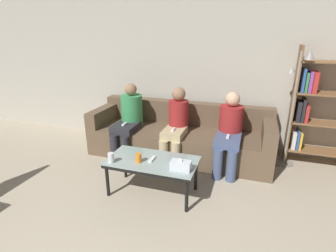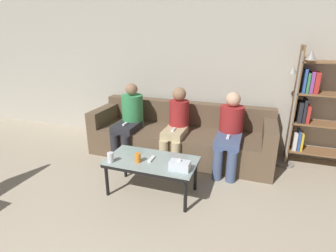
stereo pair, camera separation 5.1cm
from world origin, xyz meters
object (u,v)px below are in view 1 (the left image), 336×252
(bookshelf, at_px, (320,108))
(seated_person_mid_left, at_px, (176,124))
(standing_lamp, at_px, (295,98))
(cup_near_left, at_px, (139,158))
(game_remote, at_px, (152,159))
(coffee_table, at_px, (152,163))
(seated_person_mid_right, at_px, (229,130))
(couch, at_px, (180,137))
(cup_near_right, at_px, (111,158))
(tissue_box, at_px, (181,165))
(seated_person_left_end, at_px, (129,118))

(bookshelf, distance_m, seated_person_mid_left, 2.02)
(standing_lamp, relative_size, seated_person_mid_left, 1.49)
(cup_near_left, xyz_separation_m, game_remote, (0.12, 0.10, -0.04))
(coffee_table, height_order, seated_person_mid_right, seated_person_mid_right)
(game_remote, bearing_deg, couch, 89.36)
(couch, xyz_separation_m, standing_lamp, (1.58, 0.15, 0.71))
(couch, relative_size, seated_person_mid_right, 2.55)
(cup_near_right, distance_m, tissue_box, 0.80)
(couch, height_order, coffee_table, couch)
(cup_near_right, height_order, seated_person_mid_right, seated_person_mid_right)
(coffee_table, height_order, standing_lamp, standing_lamp)
(cup_near_right, xyz_separation_m, seated_person_mid_left, (0.43, 1.14, 0.08))
(couch, xyz_separation_m, tissue_box, (0.37, -1.27, 0.20))
(cup_near_right, height_order, game_remote, cup_near_right)
(bookshelf, xyz_separation_m, seated_person_left_end, (-2.70, -0.51, -0.25))
(game_remote, height_order, bookshelf, bookshelf)
(bookshelf, bearing_deg, coffee_table, -143.32)
(game_remote, relative_size, bookshelf, 0.09)
(couch, bearing_deg, cup_near_right, -107.61)
(cup_near_left, xyz_separation_m, seated_person_left_end, (-0.63, 1.05, 0.10))
(coffee_table, distance_m, standing_lamp, 2.15)
(seated_person_mid_left, distance_m, seated_person_mid_right, 0.77)
(coffee_table, bearing_deg, standing_lamp, 39.43)
(cup_near_right, distance_m, bookshelf, 2.91)
(cup_near_left, distance_m, seated_person_mid_left, 1.05)
(seated_person_mid_right, bearing_deg, coffee_table, -130.00)
(seated_person_left_end, relative_size, seated_person_mid_left, 1.01)
(couch, height_order, seated_person_left_end, seated_person_left_end)
(cup_near_left, distance_m, bookshelf, 2.61)
(seated_person_left_end, bearing_deg, bookshelf, 10.62)
(cup_near_left, bearing_deg, tissue_box, -1.67)
(cup_near_left, distance_m, cup_near_right, 0.31)
(cup_near_left, height_order, bookshelf, bookshelf)
(couch, bearing_deg, seated_person_left_end, -164.61)
(seated_person_mid_right, bearing_deg, cup_near_left, -131.19)
(game_remote, xyz_separation_m, seated_person_mid_right, (0.78, 0.93, 0.13))
(couch, bearing_deg, game_remote, -90.64)
(tissue_box, distance_m, seated_person_mid_right, 1.12)
(cup_near_right, bearing_deg, seated_person_mid_left, 69.25)
(cup_near_left, relative_size, standing_lamp, 0.07)
(standing_lamp, height_order, seated_person_left_end, standing_lamp)
(cup_near_left, distance_m, tissue_box, 0.50)
(seated_person_left_end, bearing_deg, couch, 15.39)
(game_remote, bearing_deg, tissue_box, -17.27)
(cup_near_left, distance_m, seated_person_mid_right, 1.37)
(tissue_box, xyz_separation_m, game_remote, (-0.38, 0.12, -0.04))
(seated_person_left_end, xyz_separation_m, seated_person_mid_right, (1.53, -0.01, -0.01))
(coffee_table, relative_size, game_remote, 7.05)
(couch, xyz_separation_m, cup_near_left, (-0.14, -1.26, 0.20))
(seated_person_left_end, bearing_deg, standing_lamp, 8.84)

